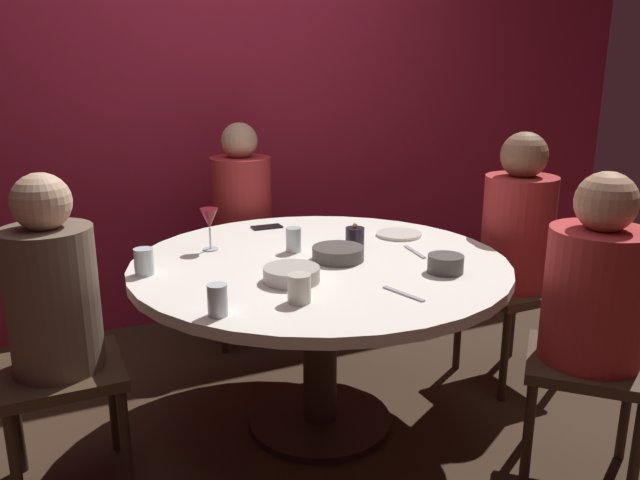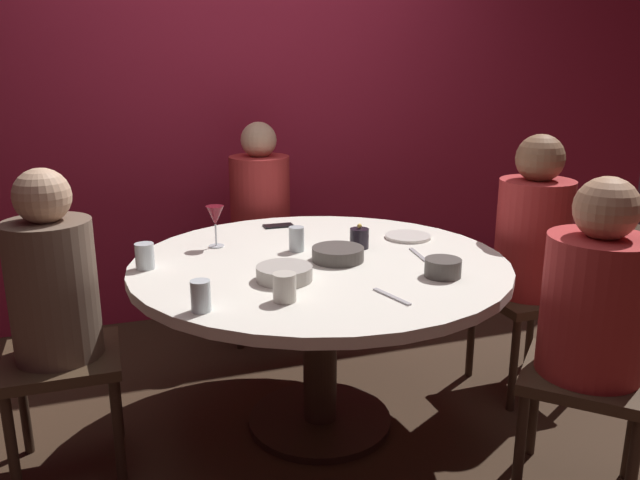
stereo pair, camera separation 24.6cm
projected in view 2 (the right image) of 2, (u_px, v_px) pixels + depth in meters
The scene contains 20 objects.
ground_plane at pixel (320, 422), 2.68m from camera, with size 8.00×8.00×0.00m, color #382619.
back_wall at pixel (240, 95), 3.65m from camera, with size 6.00×0.10×2.60m, color maroon.
dining_table at pixel (320, 291), 2.52m from camera, with size 1.48×1.48×0.73m.
seated_diner_left at pixel (54, 292), 2.19m from camera, with size 0.40×0.40×1.14m.
seated_diner_back at pixel (260, 207), 3.40m from camera, with size 0.40×0.40×1.18m.
seated_diner_right at pixel (533, 237), 2.79m from camera, with size 0.40×0.40×1.19m.
seated_diner_front_right at pixel (594, 306), 2.06m from camera, with size 0.57×0.57×1.14m.
candle_holder at pixel (359, 238), 2.63m from camera, with size 0.08×0.08×0.11m.
wine_glass at pixel (215, 217), 2.62m from camera, with size 0.08×0.08×0.18m.
dinner_plate at pixel (408, 237), 2.79m from camera, with size 0.20×0.20×0.01m, color silver.
cell_phone at pixel (278, 226), 2.99m from camera, with size 0.07×0.14×0.01m, color black.
bowl_serving_large at pixel (284, 273), 2.24m from camera, with size 0.20×0.20×0.05m, color #B2ADA3.
bowl_salad_center at pixel (443, 268), 2.28m from camera, with size 0.13×0.13×0.07m, color #4C4742.
bowl_small_white at pixel (338, 254), 2.46m from camera, with size 0.20×0.20×0.05m, color #4C4742.
cup_near_candle at pixel (297, 239), 2.59m from camera, with size 0.06×0.06×0.10m, color silver.
cup_by_left_diner at pixel (201, 296), 1.95m from camera, with size 0.06×0.06×0.10m, color silver.
cup_by_right_diner at pixel (285, 287), 2.04m from camera, with size 0.08×0.08×0.09m, color beige.
cup_center_front at pixel (145, 256), 2.36m from camera, with size 0.07×0.07×0.10m, color silver.
fork_near_plate at pixel (418, 255), 2.54m from camera, with size 0.02×0.18×0.01m, color #B7B7BC.
knife_near_plate at pixel (392, 297), 2.08m from camera, with size 0.02×0.18×0.01m, color #B7B7BC.
Camera 2 is at (-0.76, -2.25, 1.47)m, focal length 35.35 mm.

